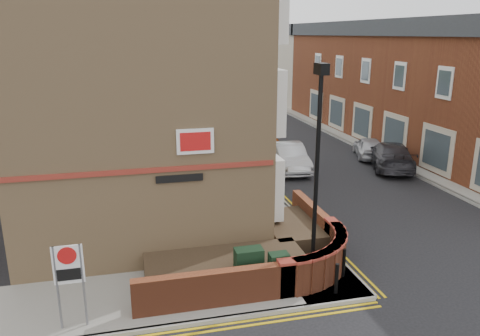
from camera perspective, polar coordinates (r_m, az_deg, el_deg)
name	(u,v)px	position (r m, az deg, el deg)	size (l,w,h in m)	color
ground	(272,314)	(13.00, 3.92, -17.35)	(120.00, 120.00, 0.00)	black
pavement_corner	(135,299)	(13.78, -12.63, -15.33)	(13.00, 3.00, 0.12)	gray
pavement_main	(223,158)	(27.78, -2.03, 1.29)	(2.00, 32.00, 0.12)	gray
pavement_far	(417,159)	(29.36, 20.77, 1.04)	(4.00, 40.00, 0.12)	gray
kerb_side	(137,331)	(12.52, -12.44, -18.87)	(13.00, 0.15, 0.12)	gray
kerb_main_near	(240,157)	(27.99, -0.03, 1.41)	(0.15, 32.00, 0.12)	gray
kerb_main_far	(386,161)	(28.30, 17.42, 0.82)	(0.15, 40.00, 0.12)	gray
yellow_lines_main	(244,157)	(28.06, 0.47, 1.33)	(0.28, 32.00, 0.01)	gold
corner_building	(138,59)	(18.35, -12.28, 12.83)	(8.95, 10.40, 13.60)	tan
garden_wall	(248,270)	(15.06, 1.00, -12.28)	(6.80, 6.00, 1.20)	brown
lamppost	(316,177)	(13.11, 9.31, -1.03)	(0.25, 0.50, 6.30)	black
utility_cabinet_large	(249,268)	(13.63, 1.07, -12.09)	(0.80, 0.45, 1.20)	black
utility_cabinet_small	(279,271)	(13.61, 4.74, -12.44)	(0.55, 0.40, 1.10)	black
bollard_near	(336,279)	(13.68, 11.68, -13.06)	(0.11, 0.11, 0.90)	black
bollard_far	(344,263)	(14.55, 12.51, -11.24)	(0.11, 0.11, 0.90)	black
zone_sign	(69,271)	(12.24, -20.14, -11.74)	(0.72, 0.07, 2.20)	slate
far_terrace	(408,83)	(32.79, 19.76, 9.72)	(5.40, 30.40, 8.00)	brown
far_terrace_cream	(296,63)	(51.61, 6.80, 12.54)	(5.40, 12.40, 8.00)	#B3A894
tree_near	(230,82)	(25.07, -1.22, 10.48)	(3.64, 3.65, 6.70)	#382B1E
tree_mid	(205,63)	(32.86, -4.31, 12.64)	(4.03, 4.03, 7.42)	#382B1E
tree_far	(189,61)	(40.78, -6.21, 12.86)	(3.81, 3.81, 7.00)	#382B1E
traffic_light_assembly	(204,93)	(36.05, -4.38, 9.08)	(0.20, 0.16, 4.20)	black
silver_car_near	(289,157)	(25.45, 6.04, 1.35)	(1.51, 4.34, 1.43)	#AFB1B7
red_car_main	(262,138)	(30.38, 2.69, 3.66)	(2.07, 4.49, 1.25)	#9D3C11
grey_car_far	(390,155)	(26.93, 17.85, 1.50)	(2.04, 5.01, 1.45)	#2D2C31
silver_car_far	(369,147)	(28.94, 15.43, 2.47)	(1.47, 3.66, 1.25)	#B2B3BA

